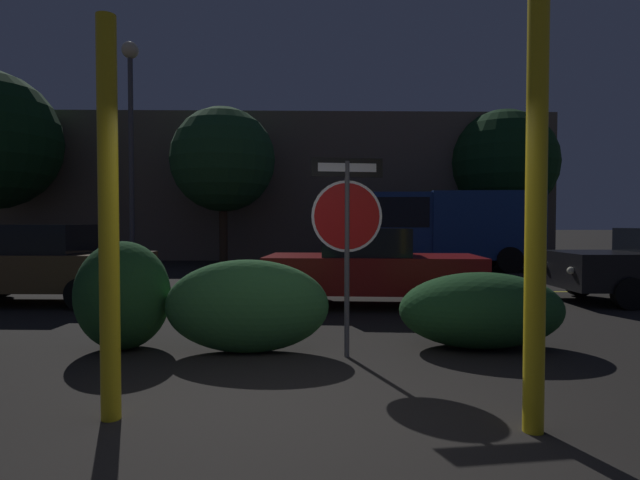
{
  "coord_description": "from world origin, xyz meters",
  "views": [
    {
      "loc": [
        0.01,
        -3.93,
        1.57
      ],
      "look_at": [
        0.18,
        4.5,
        1.3
      ],
      "focal_mm": 28.0,
      "sensor_mm": 36.0,
      "label": 1
    }
  ],
  "objects_px": {
    "yellow_pole_left": "(109,219)",
    "delivery_truck": "(443,225)",
    "hedge_bush_3": "(481,310)",
    "hedge_bush_2": "(247,306)",
    "yellow_pole_right": "(536,195)",
    "street_lamp": "(131,112)",
    "stop_sign": "(347,217)",
    "passing_car_1": "(39,265)",
    "passing_car_2": "(371,268)",
    "tree_1": "(223,160)",
    "tree_2": "(503,164)",
    "hedge_bush_1": "(123,295)"
  },
  "relations": [
    {
      "from": "yellow_pole_left",
      "to": "street_lamp",
      "type": "xyz_separation_m",
      "value": [
        -4.25,
        12.5,
        3.62
      ]
    },
    {
      "from": "passing_car_1",
      "to": "passing_car_2",
      "type": "relative_size",
      "value": 1.03
    },
    {
      "from": "yellow_pole_left",
      "to": "delivery_truck",
      "type": "height_order",
      "value": "yellow_pole_left"
    },
    {
      "from": "passing_car_2",
      "to": "stop_sign",
      "type": "bearing_deg",
      "value": -6.23
    },
    {
      "from": "street_lamp",
      "to": "hedge_bush_2",
      "type": "bearing_deg",
      "value": -64.06
    },
    {
      "from": "tree_1",
      "to": "delivery_truck",
      "type": "bearing_deg",
      "value": -17.26
    },
    {
      "from": "tree_1",
      "to": "hedge_bush_1",
      "type": "bearing_deg",
      "value": -85.47
    },
    {
      "from": "hedge_bush_3",
      "to": "hedge_bush_2",
      "type": "bearing_deg",
      "value": -176.49
    },
    {
      "from": "yellow_pole_left",
      "to": "passing_car_2",
      "type": "height_order",
      "value": "yellow_pole_left"
    },
    {
      "from": "passing_car_2",
      "to": "tree_2",
      "type": "height_order",
      "value": "tree_2"
    },
    {
      "from": "hedge_bush_3",
      "to": "passing_car_2",
      "type": "height_order",
      "value": "passing_car_2"
    },
    {
      "from": "yellow_pole_left",
      "to": "hedge_bush_1",
      "type": "distance_m",
      "value": 2.54
    },
    {
      "from": "delivery_truck",
      "to": "tree_1",
      "type": "bearing_deg",
      "value": 77.29
    },
    {
      "from": "yellow_pole_left",
      "to": "passing_car_1",
      "type": "relative_size",
      "value": 0.74
    },
    {
      "from": "hedge_bush_1",
      "to": "passing_car_1",
      "type": "height_order",
      "value": "passing_car_1"
    },
    {
      "from": "stop_sign",
      "to": "street_lamp",
      "type": "xyz_separation_m",
      "value": [
        -6.28,
        10.67,
        3.58
      ]
    },
    {
      "from": "passing_car_2",
      "to": "hedge_bush_1",
      "type": "bearing_deg",
      "value": -42.02
    },
    {
      "from": "yellow_pole_right",
      "to": "hedge_bush_1",
      "type": "distance_m",
      "value": 4.89
    },
    {
      "from": "passing_car_1",
      "to": "passing_car_2",
      "type": "xyz_separation_m",
      "value": [
        6.53,
        -0.44,
        -0.03
      ]
    },
    {
      "from": "passing_car_2",
      "to": "tree_2",
      "type": "xyz_separation_m",
      "value": [
        7.26,
        12.16,
        3.47
      ]
    },
    {
      "from": "yellow_pole_left",
      "to": "passing_car_1",
      "type": "distance_m",
      "value": 7.08
    },
    {
      "from": "yellow_pole_right",
      "to": "street_lamp",
      "type": "height_order",
      "value": "street_lamp"
    },
    {
      "from": "hedge_bush_1",
      "to": "tree_1",
      "type": "relative_size",
      "value": 0.22
    },
    {
      "from": "yellow_pole_right",
      "to": "tree_1",
      "type": "xyz_separation_m",
      "value": [
        -5.08,
        15.94,
        2.29
      ]
    },
    {
      "from": "yellow_pole_right",
      "to": "passing_car_2",
      "type": "height_order",
      "value": "yellow_pole_right"
    },
    {
      "from": "hedge_bush_3",
      "to": "delivery_truck",
      "type": "height_order",
      "value": "delivery_truck"
    },
    {
      "from": "stop_sign",
      "to": "street_lamp",
      "type": "relative_size",
      "value": 0.31
    },
    {
      "from": "yellow_pole_left",
      "to": "yellow_pole_right",
      "type": "distance_m",
      "value": 3.3
    },
    {
      "from": "hedge_bush_3",
      "to": "street_lamp",
      "type": "bearing_deg",
      "value": 127.97
    },
    {
      "from": "yellow_pole_right",
      "to": "yellow_pole_left",
      "type": "bearing_deg",
      "value": 174.57
    },
    {
      "from": "passing_car_1",
      "to": "delivery_truck",
      "type": "height_order",
      "value": "delivery_truck"
    },
    {
      "from": "hedge_bush_1",
      "to": "tree_1",
      "type": "bearing_deg",
      "value": 94.53
    },
    {
      "from": "hedge_bush_3",
      "to": "passing_car_1",
      "type": "xyz_separation_m",
      "value": [
        -7.53,
        3.7,
        0.29
      ]
    },
    {
      "from": "delivery_truck",
      "to": "street_lamp",
      "type": "height_order",
      "value": "street_lamp"
    },
    {
      "from": "yellow_pole_left",
      "to": "tree_1",
      "type": "relative_size",
      "value": 0.52
    },
    {
      "from": "hedge_bush_3",
      "to": "passing_car_1",
      "type": "relative_size",
      "value": 0.48
    },
    {
      "from": "yellow_pole_left",
      "to": "street_lamp",
      "type": "distance_m",
      "value": 13.69
    },
    {
      "from": "stop_sign",
      "to": "hedge_bush_3",
      "type": "bearing_deg",
      "value": 6.33
    },
    {
      "from": "yellow_pole_left",
      "to": "hedge_bush_3",
      "type": "relative_size",
      "value": 1.54
    },
    {
      "from": "tree_2",
      "to": "yellow_pole_left",
      "type": "bearing_deg",
      "value": -119.59
    },
    {
      "from": "passing_car_1",
      "to": "tree_1",
      "type": "xyz_separation_m",
      "value": [
        1.96,
        9.69,
        3.31
      ]
    },
    {
      "from": "hedge_bush_1",
      "to": "delivery_truck",
      "type": "xyz_separation_m",
      "value": [
        6.92,
        10.9,
        0.87
      ]
    },
    {
      "from": "hedge_bush_1",
      "to": "hedge_bush_2",
      "type": "bearing_deg",
      "value": -6.99
    },
    {
      "from": "yellow_pole_right",
      "to": "delivery_truck",
      "type": "height_order",
      "value": "yellow_pole_right"
    },
    {
      "from": "yellow_pole_left",
      "to": "delivery_truck",
      "type": "relative_size",
      "value": 0.54
    },
    {
      "from": "passing_car_1",
      "to": "hedge_bush_2",
      "type": "bearing_deg",
      "value": -127.58
    },
    {
      "from": "yellow_pole_left",
      "to": "street_lamp",
      "type": "bearing_deg",
      "value": 108.75
    },
    {
      "from": "yellow_pole_left",
      "to": "passing_car_2",
      "type": "relative_size",
      "value": 0.76
    },
    {
      "from": "passing_car_1",
      "to": "street_lamp",
      "type": "relative_size",
      "value": 0.58
    },
    {
      "from": "hedge_bush_3",
      "to": "tree_2",
      "type": "relative_size",
      "value": 0.32
    }
  ]
}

